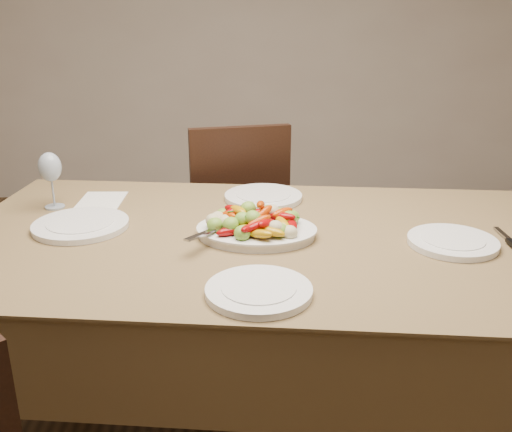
{
  "coord_description": "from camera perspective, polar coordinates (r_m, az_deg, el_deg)",
  "views": [
    {
      "loc": [
        -0.03,
        -1.32,
        1.4
      ],
      "look_at": [
        0.03,
        0.26,
        0.82
      ],
      "focal_mm": 40.0,
      "sensor_mm": 36.0,
      "label": 1
    }
  ],
  "objects": [
    {
      "name": "wall_back",
      "position": [
        4.32,
        -1.89,
        20.1
      ],
      "size": [
        5.0,
        0.02,
        2.8
      ],
      "primitive_type": "cube",
      "color": "#C2B39F",
      "rests_on": "ground"
    },
    {
      "name": "dining_table",
      "position": [
        1.89,
        0.0,
        -12.66
      ],
      "size": [
        1.95,
        1.25,
        0.76
      ],
      "primitive_type": "cube",
      "rotation": [
        0.0,
        0.0,
        -0.12
      ],
      "color": "brown",
      "rests_on": "ground"
    },
    {
      "name": "chair_far",
      "position": [
        2.64,
        -2.36,
        -0.46
      ],
      "size": [
        0.49,
        0.49,
        0.95
      ],
      "primitive_type": null,
      "rotation": [
        0.0,
        0.0,
        3.34
      ],
      "color": "black",
      "rests_on": "ground"
    },
    {
      "name": "serving_platter",
      "position": [
        1.7,
        0.05,
        -1.69
      ],
      "size": [
        0.37,
        0.3,
        0.02
      ],
      "primitive_type": "ellipsoid",
      "rotation": [
        0.0,
        0.0,
        -0.12
      ],
      "color": "white",
      "rests_on": "dining_table"
    },
    {
      "name": "roasted_vegetables",
      "position": [
        1.68,
        0.05,
        0.11
      ],
      "size": [
        0.3,
        0.23,
        0.09
      ],
      "primitive_type": null,
      "rotation": [
        0.0,
        0.0,
        -0.12
      ],
      "color": "#840507",
      "rests_on": "serving_platter"
    },
    {
      "name": "serving_spoon",
      "position": [
        1.66,
        -2.3,
        -0.92
      ],
      "size": [
        0.27,
        0.2,
        0.03
      ],
      "primitive_type": null,
      "rotation": [
        0.0,
        0.0,
        -0.56
      ],
      "color": "#9EA0A8",
      "rests_on": "serving_platter"
    },
    {
      "name": "plate_left",
      "position": [
        1.85,
        -17.12,
        -0.89
      ],
      "size": [
        0.29,
        0.29,
        0.02
      ],
      "primitive_type": "cylinder",
      "color": "white",
      "rests_on": "dining_table"
    },
    {
      "name": "plate_right",
      "position": [
        1.74,
        19.06,
        -2.49
      ],
      "size": [
        0.25,
        0.25,
        0.02
      ],
      "primitive_type": "cylinder",
      "color": "white",
      "rests_on": "dining_table"
    },
    {
      "name": "plate_far",
      "position": [
        2.03,
        0.74,
        1.91
      ],
      "size": [
        0.28,
        0.28,
        0.02
      ],
      "primitive_type": "cylinder",
      "color": "white",
      "rests_on": "dining_table"
    },
    {
      "name": "plate_near",
      "position": [
        1.37,
        0.28,
        -7.53
      ],
      "size": [
        0.26,
        0.26,
        0.02
      ],
      "primitive_type": "cylinder",
      "color": "white",
      "rests_on": "dining_table"
    },
    {
      "name": "wine_glass",
      "position": [
        2.04,
        -19.79,
        3.51
      ],
      "size": [
        0.08,
        0.08,
        0.2
      ],
      "primitive_type": null,
      "color": "#8C99A5",
      "rests_on": "dining_table"
    },
    {
      "name": "menu_card",
      "position": [
        2.08,
        -15.24,
        1.45
      ],
      "size": [
        0.16,
        0.21,
        0.0
      ],
      "primitive_type": "cube",
      "rotation": [
        0.0,
        0.0,
        -0.03
      ],
      "color": "silver",
      "rests_on": "dining_table"
    },
    {
      "name": "table_knife",
      "position": [
        1.81,
        24.01,
        -2.34
      ],
      "size": [
        0.02,
        0.2,
        0.01
      ],
      "primitive_type": null,
      "rotation": [
        0.0,
        0.0,
        -0.02
      ],
      "color": "#9EA0A8",
      "rests_on": "dining_table"
    }
  ]
}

